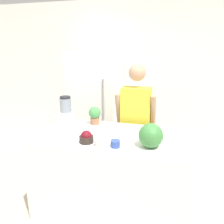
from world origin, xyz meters
TOP-DOWN VIEW (x-y plane):
  - wall_back at (0.00, 2.17)m, footprint 8.00×0.06m
  - counter_island at (0.00, 0.42)m, footprint 1.61×0.84m
  - refrigerator at (-0.63, 1.77)m, footprint 0.79×0.73m
  - person at (0.16, 1.05)m, footprint 0.52×0.26m
  - cutting_board at (0.41, 0.23)m, footprint 0.41×0.26m
  - watermelon at (0.43, 0.22)m, footprint 0.23×0.23m
  - bowl_cherries at (-0.19, 0.19)m, footprint 0.14×0.14m
  - bowl_cream at (-0.03, 0.16)m, footprint 0.11×0.11m
  - bowl_small_blue at (0.11, 0.17)m, footprint 0.09×0.09m
  - blender at (-0.67, 0.74)m, footprint 0.15×0.15m
  - potted_plant at (-0.29, 0.72)m, footprint 0.14×0.14m

SIDE VIEW (x-z plane):
  - counter_island at x=0.00m, z-range 0.00..0.93m
  - person at x=0.16m, z-range 0.03..1.66m
  - refrigerator at x=-0.63m, z-range 0.00..1.78m
  - cutting_board at x=0.41m, z-range 0.93..0.94m
  - bowl_small_blue at x=0.11m, z-range 0.93..0.99m
  - bowl_cream at x=-0.03m, z-range 0.92..1.03m
  - bowl_cherries at x=-0.19m, z-range 0.92..1.04m
  - potted_plant at x=-0.29m, z-range 0.94..1.16m
  - watermelon at x=0.43m, z-range 0.94..1.17m
  - blender at x=-0.67m, z-range 0.92..1.24m
  - wall_back at x=0.00m, z-range 0.00..2.60m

